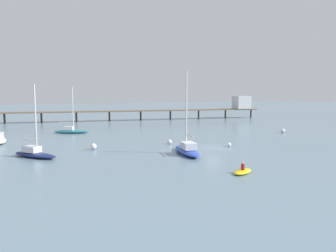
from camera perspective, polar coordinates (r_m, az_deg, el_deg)
name	(u,v)px	position (r m, az deg, el deg)	size (l,w,h in m)	color
ground_plane	(213,148)	(46.61, 8.01, -3.83)	(400.00, 400.00, 0.00)	slate
pier	(180,107)	(95.10, 2.20, 3.37)	(81.36, 12.75, 6.78)	brown
sailboat_cream	(0,139)	(57.24, -27.62, -1.99)	(2.39, 6.50, 9.14)	beige
sailboat_blue	(187,149)	(41.57, 3.42, -4.02)	(3.37, 8.21, 10.58)	#2D4CB7
sailboat_navy	(34,152)	(42.64, -22.55, -4.33)	(5.75, 6.36, 8.83)	navy
sailboat_teal	(71,130)	(65.31, -16.75, -0.71)	(6.95, 4.22, 8.94)	#1E727A
dinghy_yellow	(243,171)	(32.62, 13.07, -7.79)	(3.07, 2.52, 1.14)	yellow
mooring_buoy_near	(229,145)	(47.75, 10.76, -3.27)	(0.62, 0.62, 0.62)	silver
mooring_buoy_far	(283,131)	(66.79, 19.63, -0.80)	(0.87, 0.87, 0.87)	silver
mooring_buoy_inner	(170,142)	(49.36, 0.27, -2.81)	(0.71, 0.71, 0.71)	silver
mooring_buoy_mid	(93,146)	(46.01, -13.03, -3.54)	(0.82, 0.82, 0.82)	silver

